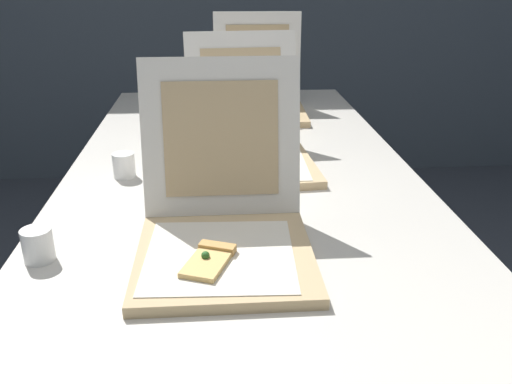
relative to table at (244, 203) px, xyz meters
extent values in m
cube|color=beige|center=(0.00, 0.00, 0.03)|extent=(0.96, 2.28, 0.03)
cylinder|color=gray|center=(-0.41, 1.07, -0.34)|extent=(0.04, 0.04, 0.70)
cylinder|color=gray|center=(0.41, 1.07, -0.34)|extent=(0.04, 0.04, 0.70)
cube|color=tan|center=(-0.06, -0.37, 0.05)|extent=(0.34, 0.34, 0.02)
cube|color=silver|center=(-0.07, -0.38, 0.07)|extent=(0.29, 0.29, 0.00)
cube|color=white|center=(-0.06, -0.17, 0.23)|extent=(0.34, 0.07, 0.34)
cube|color=tan|center=(-0.06, -0.18, 0.23)|extent=(0.25, 0.05, 0.24)
cube|color=#E0B266|center=(-0.09, -0.42, 0.07)|extent=(0.10, 0.13, 0.01)
cube|color=tan|center=(-0.07, -0.37, 0.07)|extent=(0.07, 0.05, 0.02)
sphere|color=#2D6628|center=(-0.09, -0.41, 0.08)|extent=(0.02, 0.02, 0.02)
cube|color=tan|center=(0.03, 0.13, 0.05)|extent=(0.36, 0.36, 0.02)
cube|color=silver|center=(0.02, 0.13, 0.07)|extent=(0.31, 0.31, 0.00)
cube|color=white|center=(0.02, 0.35, 0.23)|extent=(0.35, 0.14, 0.33)
cube|color=tan|center=(0.02, 0.35, 0.22)|extent=(0.25, 0.10, 0.23)
cube|color=tan|center=(0.10, 0.70, 0.05)|extent=(0.35, 0.35, 0.02)
cube|color=silver|center=(0.09, 0.70, 0.07)|extent=(0.35, 0.35, 0.00)
cube|color=white|center=(0.10, 0.88, 0.23)|extent=(0.34, 0.03, 0.34)
cube|color=tan|center=(0.10, 0.87, 0.23)|extent=(0.25, 0.02, 0.25)
cube|color=#EAC156|center=(0.13, 0.66, 0.07)|extent=(0.08, 0.12, 0.01)
cube|color=tan|center=(0.13, 0.72, 0.07)|extent=(0.07, 0.03, 0.02)
sphere|color=orange|center=(0.13, 0.65, 0.08)|extent=(0.02, 0.02, 0.02)
cylinder|color=white|center=(-0.32, 0.10, 0.08)|extent=(0.06, 0.06, 0.07)
cylinder|color=white|center=(-0.42, -0.34, 0.08)|extent=(0.06, 0.06, 0.07)
cylinder|color=white|center=(-0.21, 0.30, 0.08)|extent=(0.06, 0.06, 0.07)
camera|label=1|loc=(-0.06, -1.29, 0.58)|focal=38.07mm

